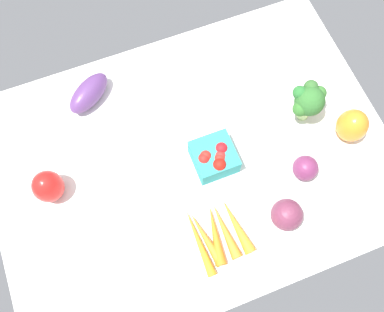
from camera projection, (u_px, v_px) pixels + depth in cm
name	position (u px, v px, depth cm)	size (l,w,h in cm)	color
tablecloth	(192.00, 160.00, 115.86)	(104.00, 76.00, 2.00)	white
carrot_bunch	(218.00, 233.00, 106.45)	(13.40, 17.50, 2.97)	orange
eggplant	(89.00, 93.00, 118.38)	(13.93, 6.41, 6.41)	#5B3672
broccoli_head	(309.00, 100.00, 111.92)	(9.89, 8.65, 12.33)	#A9CF7D
red_onion_near_basket	(305.00, 168.00, 110.54)	(6.51, 6.51, 6.51)	#712B54
bell_pepper_orange	(352.00, 125.00, 113.01)	(8.07, 8.07, 9.79)	orange
red_onion_center	(287.00, 215.00, 105.51)	(7.84, 7.84, 7.84)	brown
bell_pepper_red	(48.00, 186.00, 107.06)	(7.66, 7.66, 9.80)	red
berry_basket	(214.00, 157.00, 111.23)	(10.47, 10.47, 7.47)	teal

